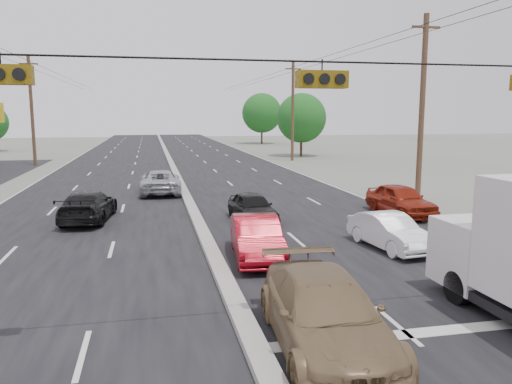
# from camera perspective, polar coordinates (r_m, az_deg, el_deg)

# --- Properties ---
(ground) EXTENTS (200.00, 200.00, 0.00)m
(ground) POSITION_cam_1_polar(r_m,az_deg,el_deg) (11.08, -0.71, -16.52)
(ground) COLOR #606356
(ground) RESTS_ON ground
(road_surface) EXTENTS (20.00, 160.00, 0.02)m
(road_surface) POSITION_cam_1_polar(r_m,az_deg,el_deg) (40.15, -9.15, 1.96)
(road_surface) COLOR black
(road_surface) RESTS_ON ground
(center_median) EXTENTS (0.50, 160.00, 0.20)m
(center_median) POSITION_cam_1_polar(r_m,az_deg,el_deg) (40.14, -9.15, 2.10)
(center_median) COLOR gray
(center_median) RESTS_ON ground
(utility_pole_left_c) EXTENTS (1.60, 0.30, 10.00)m
(utility_pole_left_c) POSITION_cam_1_polar(r_m,az_deg,el_deg) (50.93, -24.25, 8.50)
(utility_pole_left_c) COLOR #422D1E
(utility_pole_left_c) RESTS_ON ground
(utility_pole_right_b) EXTENTS (1.60, 0.30, 10.00)m
(utility_pole_right_b) POSITION_cam_1_polar(r_m,az_deg,el_deg) (28.73, 18.44, 9.13)
(utility_pole_right_b) COLOR #422D1E
(utility_pole_right_b) RESTS_ON ground
(utility_pole_right_c) EXTENTS (1.60, 0.30, 10.00)m
(utility_pole_right_c) POSITION_cam_1_polar(r_m,az_deg,el_deg) (51.88, 4.22, 9.24)
(utility_pole_right_c) COLOR #422D1E
(utility_pole_right_c) RESTS_ON ground
(traffic_signals) EXTENTS (25.00, 0.30, 0.54)m
(traffic_signals) POSITION_cam_1_polar(r_m,az_deg,el_deg) (10.40, 7.00, 12.89)
(traffic_signals) COLOR black
(traffic_signals) RESTS_ON ground
(tree_right_mid) EXTENTS (5.60, 5.60, 7.14)m
(tree_right_mid) POSITION_cam_1_polar(r_m,az_deg,el_deg) (57.38, 5.22, 8.42)
(tree_right_mid) COLOR #382619
(tree_right_mid) RESTS_ON ground
(tree_right_far) EXTENTS (6.40, 6.40, 8.16)m
(tree_right_far) POSITION_cam_1_polar(r_m,az_deg,el_deg) (81.82, 0.67, 9.01)
(tree_right_far) COLOR #382619
(tree_right_far) RESTS_ON ground
(tan_sedan) EXTENTS (2.44, 5.30, 1.50)m
(tan_sedan) POSITION_cam_1_polar(r_m,az_deg,el_deg) (10.46, 7.89, -13.71)
(tan_sedan) COLOR olive
(tan_sedan) RESTS_ON ground
(red_sedan) EXTENTS (1.86, 4.35, 1.40)m
(red_sedan) POSITION_cam_1_polar(r_m,az_deg,el_deg) (16.54, 0.06, -5.32)
(red_sedan) COLOR maroon
(red_sedan) RESTS_ON ground
(queue_car_a) EXTENTS (1.92, 3.96, 1.30)m
(queue_car_a) POSITION_cam_1_polar(r_m,az_deg,el_deg) (22.15, -0.41, -1.80)
(queue_car_a) COLOR black
(queue_car_a) RESTS_ON ground
(queue_car_b) EXTENTS (1.80, 3.93, 1.25)m
(queue_car_b) POSITION_cam_1_polar(r_m,az_deg,el_deg) (18.37, 15.01, -4.42)
(queue_car_b) COLOR white
(queue_car_b) RESTS_ON ground
(queue_car_e) EXTENTS (2.05, 4.42, 1.47)m
(queue_car_e) POSITION_cam_1_polar(r_m,az_deg,el_deg) (24.59, 16.20, -0.89)
(queue_car_e) COLOR maroon
(queue_car_e) RESTS_ON ground
(oncoming_near) EXTENTS (2.43, 4.92, 1.37)m
(oncoming_near) POSITION_cam_1_polar(r_m,az_deg,el_deg) (23.56, -18.63, -1.54)
(oncoming_near) COLOR black
(oncoming_near) RESTS_ON ground
(oncoming_far) EXTENTS (2.44, 5.13, 1.41)m
(oncoming_far) POSITION_cam_1_polar(r_m,az_deg,el_deg) (30.70, -10.88, 1.14)
(oncoming_far) COLOR #A4A6AB
(oncoming_far) RESTS_ON ground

